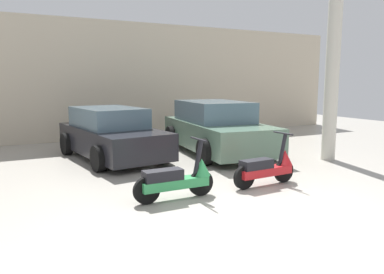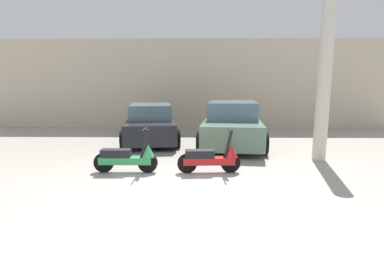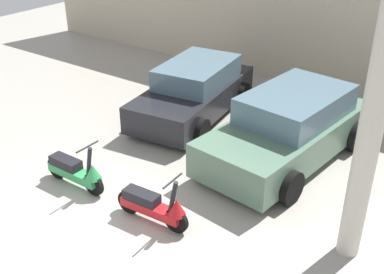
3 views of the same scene
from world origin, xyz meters
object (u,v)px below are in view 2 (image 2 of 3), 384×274
(scooter_front_right, at_px, (212,157))
(support_column_side, at_px, (324,83))
(scooter_front_left, at_px, (128,157))
(car_rear_left, at_px, (151,124))
(car_rear_center, at_px, (232,124))

(scooter_front_right, xyz_separation_m, support_column_side, (2.99, 1.26, 1.72))
(scooter_front_left, distance_m, support_column_side, 5.38)
(scooter_front_right, relative_size, car_rear_left, 0.36)
(support_column_side, bearing_deg, car_rear_center, 134.47)
(car_rear_left, relative_size, car_rear_center, 0.92)
(support_column_side, bearing_deg, scooter_front_left, -165.57)
(car_rear_left, bearing_deg, car_rear_center, 70.44)
(scooter_front_left, relative_size, car_rear_left, 0.36)
(scooter_front_left, distance_m, car_rear_center, 4.46)
(car_rear_center, relative_size, support_column_side, 1.08)
(car_rear_center, bearing_deg, support_column_side, 50.71)
(scooter_front_left, height_order, support_column_side, support_column_side)
(scooter_front_right, distance_m, car_rear_left, 4.53)
(car_rear_center, bearing_deg, car_rear_left, -95.55)
(scooter_front_left, bearing_deg, car_rear_center, 50.52)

